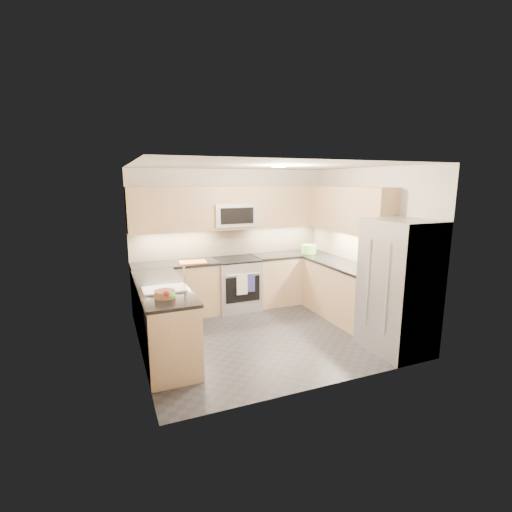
% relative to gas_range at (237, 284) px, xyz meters
% --- Properties ---
extents(floor, '(3.60, 3.20, 0.00)m').
position_rel_gas_range_xyz_m(floor, '(0.00, -1.28, -0.46)').
color(floor, '#27272C').
rests_on(floor, ground).
extents(ceiling, '(3.60, 3.20, 0.02)m').
position_rel_gas_range_xyz_m(ceiling, '(0.00, -1.28, 2.04)').
color(ceiling, beige).
rests_on(ceiling, wall_back).
extents(wall_back, '(3.60, 0.02, 2.50)m').
position_rel_gas_range_xyz_m(wall_back, '(0.00, 0.32, 0.79)').
color(wall_back, beige).
rests_on(wall_back, floor).
extents(wall_front, '(3.60, 0.02, 2.50)m').
position_rel_gas_range_xyz_m(wall_front, '(0.00, -2.88, 0.79)').
color(wall_front, beige).
rests_on(wall_front, floor).
extents(wall_left, '(0.02, 3.20, 2.50)m').
position_rel_gas_range_xyz_m(wall_left, '(-1.80, -1.28, 0.79)').
color(wall_left, beige).
rests_on(wall_left, floor).
extents(wall_right, '(0.02, 3.20, 2.50)m').
position_rel_gas_range_xyz_m(wall_right, '(1.80, -1.28, 0.79)').
color(wall_right, beige).
rests_on(wall_right, floor).
extents(base_cab_back_left, '(1.42, 0.60, 0.90)m').
position_rel_gas_range_xyz_m(base_cab_back_left, '(-1.09, 0.02, -0.01)').
color(base_cab_back_left, tan).
rests_on(base_cab_back_left, floor).
extents(base_cab_back_right, '(1.42, 0.60, 0.90)m').
position_rel_gas_range_xyz_m(base_cab_back_right, '(1.09, 0.02, -0.01)').
color(base_cab_back_right, tan).
rests_on(base_cab_back_right, floor).
extents(base_cab_right, '(0.60, 1.70, 0.90)m').
position_rel_gas_range_xyz_m(base_cab_right, '(1.50, -1.12, -0.01)').
color(base_cab_right, tan).
rests_on(base_cab_right, floor).
extents(base_cab_peninsula, '(0.60, 2.00, 0.90)m').
position_rel_gas_range_xyz_m(base_cab_peninsula, '(-1.50, -1.28, -0.01)').
color(base_cab_peninsula, tan).
rests_on(base_cab_peninsula, floor).
extents(countertop_back_left, '(1.42, 0.63, 0.04)m').
position_rel_gas_range_xyz_m(countertop_back_left, '(-1.09, 0.02, 0.47)').
color(countertop_back_left, black).
rests_on(countertop_back_left, base_cab_back_left).
extents(countertop_back_right, '(1.42, 0.63, 0.04)m').
position_rel_gas_range_xyz_m(countertop_back_right, '(1.09, 0.02, 0.47)').
color(countertop_back_right, black).
rests_on(countertop_back_right, base_cab_back_right).
extents(countertop_right, '(0.63, 1.70, 0.04)m').
position_rel_gas_range_xyz_m(countertop_right, '(1.50, -1.12, 0.47)').
color(countertop_right, black).
rests_on(countertop_right, base_cab_right).
extents(countertop_peninsula, '(0.63, 2.00, 0.04)m').
position_rel_gas_range_xyz_m(countertop_peninsula, '(-1.50, -1.28, 0.47)').
color(countertop_peninsula, black).
rests_on(countertop_peninsula, base_cab_peninsula).
extents(upper_cab_back, '(3.60, 0.35, 0.75)m').
position_rel_gas_range_xyz_m(upper_cab_back, '(0.00, 0.15, 1.37)').
color(upper_cab_back, tan).
rests_on(upper_cab_back, wall_back).
extents(upper_cab_right, '(0.35, 1.95, 0.75)m').
position_rel_gas_range_xyz_m(upper_cab_right, '(1.62, -1.00, 1.37)').
color(upper_cab_right, tan).
rests_on(upper_cab_right, wall_right).
extents(backsplash_back, '(3.60, 0.01, 0.51)m').
position_rel_gas_range_xyz_m(backsplash_back, '(0.00, 0.32, 0.74)').
color(backsplash_back, tan).
rests_on(backsplash_back, wall_back).
extents(backsplash_right, '(0.01, 2.30, 0.51)m').
position_rel_gas_range_xyz_m(backsplash_right, '(1.80, -0.82, 0.74)').
color(backsplash_right, tan).
rests_on(backsplash_right, wall_right).
extents(gas_range, '(0.76, 0.65, 0.91)m').
position_rel_gas_range_xyz_m(gas_range, '(0.00, 0.00, 0.00)').
color(gas_range, '#AAABB2').
rests_on(gas_range, floor).
extents(range_cooktop, '(0.76, 0.65, 0.03)m').
position_rel_gas_range_xyz_m(range_cooktop, '(0.00, 0.00, 0.46)').
color(range_cooktop, black).
rests_on(range_cooktop, gas_range).
extents(oven_door_glass, '(0.62, 0.02, 0.45)m').
position_rel_gas_range_xyz_m(oven_door_glass, '(0.00, -0.33, -0.01)').
color(oven_door_glass, black).
rests_on(oven_door_glass, gas_range).
extents(oven_handle, '(0.60, 0.02, 0.02)m').
position_rel_gas_range_xyz_m(oven_handle, '(0.00, -0.35, 0.26)').
color(oven_handle, '#B2B5BA').
rests_on(oven_handle, gas_range).
extents(microwave, '(0.76, 0.40, 0.40)m').
position_rel_gas_range_xyz_m(microwave, '(0.00, 0.12, 1.24)').
color(microwave, '#ACAFB4').
rests_on(microwave, upper_cab_back).
extents(microwave_door, '(0.60, 0.01, 0.28)m').
position_rel_gas_range_xyz_m(microwave_door, '(0.00, -0.08, 1.24)').
color(microwave_door, black).
rests_on(microwave_door, microwave).
extents(refrigerator, '(0.70, 0.90, 1.80)m').
position_rel_gas_range_xyz_m(refrigerator, '(1.45, -2.43, 0.45)').
color(refrigerator, '#989CA0').
rests_on(refrigerator, floor).
extents(fridge_handle_left, '(0.02, 0.02, 1.20)m').
position_rel_gas_range_xyz_m(fridge_handle_left, '(1.08, -2.61, 0.49)').
color(fridge_handle_left, '#B2B5BA').
rests_on(fridge_handle_left, refrigerator).
extents(fridge_handle_right, '(0.02, 0.02, 1.20)m').
position_rel_gas_range_xyz_m(fridge_handle_right, '(1.08, -2.25, 0.49)').
color(fridge_handle_right, '#B2B5BA').
rests_on(fridge_handle_right, refrigerator).
extents(sink_basin, '(0.52, 0.38, 0.16)m').
position_rel_gas_range_xyz_m(sink_basin, '(-1.50, -1.53, 0.42)').
color(sink_basin, white).
rests_on(sink_basin, base_cab_peninsula).
extents(faucet, '(0.03, 0.03, 0.28)m').
position_rel_gas_range_xyz_m(faucet, '(-1.24, -1.53, 0.62)').
color(faucet, silver).
rests_on(faucet, countertop_peninsula).
extents(utensil_bowl, '(0.33, 0.33, 0.16)m').
position_rel_gas_range_xyz_m(utensil_bowl, '(1.43, -0.10, 0.57)').
color(utensil_bowl, '#75BA4F').
rests_on(utensil_bowl, countertop_back_right).
extents(cutting_board, '(0.47, 0.35, 0.01)m').
position_rel_gas_range_xyz_m(cutting_board, '(-0.80, -0.07, 0.49)').
color(cutting_board, orange).
rests_on(cutting_board, countertop_back_left).
extents(fruit_basket, '(0.27, 0.27, 0.09)m').
position_rel_gas_range_xyz_m(fruit_basket, '(-1.54, -1.85, 0.53)').
color(fruit_basket, olive).
rests_on(fruit_basket, countertop_peninsula).
extents(fruit_apple, '(0.07, 0.07, 0.07)m').
position_rel_gas_range_xyz_m(fruit_apple, '(-1.56, -2.07, 0.60)').
color(fruit_apple, '#AA131E').
rests_on(fruit_apple, fruit_basket).
extents(fruit_pear, '(0.06, 0.06, 0.06)m').
position_rel_gas_range_xyz_m(fruit_pear, '(-1.50, -2.15, 0.60)').
color(fruit_pear, '#55C052').
rests_on(fruit_pear, fruit_basket).
extents(dish_towel_check, '(0.19, 0.03, 0.36)m').
position_rel_gas_range_xyz_m(dish_towel_check, '(-0.03, -0.37, 0.10)').
color(dish_towel_check, white).
rests_on(dish_towel_check, oven_handle).
extents(dish_towel_blue, '(0.15, 0.05, 0.29)m').
position_rel_gas_range_xyz_m(dish_towel_blue, '(0.13, -0.37, 0.10)').
color(dish_towel_blue, navy).
rests_on(dish_towel_blue, oven_handle).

